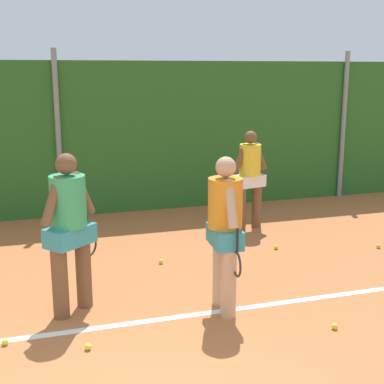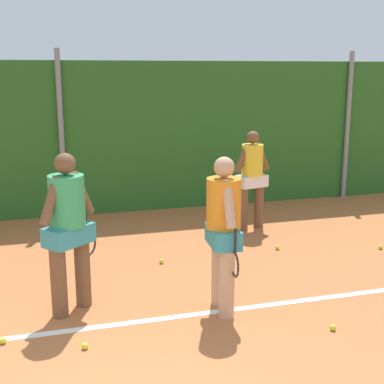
# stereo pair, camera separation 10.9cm
# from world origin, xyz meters

# --- Properties ---
(ground_plane) EXTENTS (31.25, 31.25, 0.00)m
(ground_plane) POSITION_xyz_m (0.00, 2.03, 0.00)
(ground_plane) COLOR #B76638
(hedge_fence_backdrop) EXTENTS (20.31, 0.25, 2.85)m
(hedge_fence_backdrop) POSITION_xyz_m (0.00, 6.88, 1.42)
(hedge_fence_backdrop) COLOR #286023
(hedge_fence_backdrop) RESTS_ON ground_plane
(fence_post_center) EXTENTS (0.10, 0.10, 3.06)m
(fence_post_center) POSITION_xyz_m (0.00, 6.71, 1.53)
(fence_post_center) COLOR gray
(fence_post_center) RESTS_ON ground_plane
(fence_post_right) EXTENTS (0.10, 0.10, 3.06)m
(fence_post_right) POSITION_xyz_m (5.86, 6.71, 1.53)
(fence_post_right) COLOR gray
(fence_post_right) RESTS_ON ground_plane
(court_baseline_paint) EXTENTS (14.84, 0.10, 0.01)m
(court_baseline_paint) POSITION_xyz_m (0.00, 2.12, 0.00)
(court_baseline_paint) COLOR white
(court_baseline_paint) RESTS_ON ground_plane
(player_foreground_near) EXTENTS (0.38, 0.82, 1.77)m
(player_foreground_near) POSITION_xyz_m (1.51, 2.15, 0.99)
(player_foreground_near) COLOR tan
(player_foreground_near) RESTS_ON ground_plane
(player_midcourt) EXTENTS (0.64, 0.62, 1.82)m
(player_midcourt) POSITION_xyz_m (-0.14, 2.62, 1.02)
(player_midcourt) COLOR brown
(player_midcourt) RESTS_ON ground_plane
(player_backcourt_far) EXTENTS (0.70, 0.39, 1.69)m
(player_backcourt_far) POSITION_xyz_m (3.04, 5.07, 0.95)
(player_backcourt_far) COLOR brown
(player_backcourt_far) RESTS_ON ground_plane
(tennis_ball_0) EXTENTS (0.07, 0.07, 0.07)m
(tennis_ball_0) POSITION_xyz_m (4.54, 3.49, 0.03)
(tennis_ball_0) COLOR #CCDB33
(tennis_ball_0) RESTS_ON ground_plane
(tennis_ball_1) EXTENTS (0.07, 0.07, 0.07)m
(tennis_ball_1) POSITION_xyz_m (3.01, 3.90, 0.03)
(tennis_ball_1) COLOR #CCDB33
(tennis_ball_1) RESTS_ON ground_plane
(tennis_ball_2) EXTENTS (0.07, 0.07, 0.07)m
(tennis_ball_2) POSITION_xyz_m (-0.08, 1.70, 0.03)
(tennis_ball_2) COLOR #CCDB33
(tennis_ball_2) RESTS_ON ground_plane
(tennis_ball_5) EXTENTS (0.07, 0.07, 0.07)m
(tennis_ball_5) POSITION_xyz_m (-0.86, 2.03, 0.03)
(tennis_ball_5) COLOR #CCDB33
(tennis_ball_5) RESTS_ON ground_plane
(tennis_ball_6) EXTENTS (0.07, 0.07, 0.07)m
(tennis_ball_6) POSITION_xyz_m (1.17, 3.81, 0.03)
(tennis_ball_6) COLOR #CCDB33
(tennis_ball_6) RESTS_ON ground_plane
(tennis_ball_9) EXTENTS (0.07, 0.07, 0.07)m
(tennis_ball_9) POSITION_xyz_m (2.47, 1.37, 0.03)
(tennis_ball_9) COLOR #CCDB33
(tennis_ball_9) RESTS_ON ground_plane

